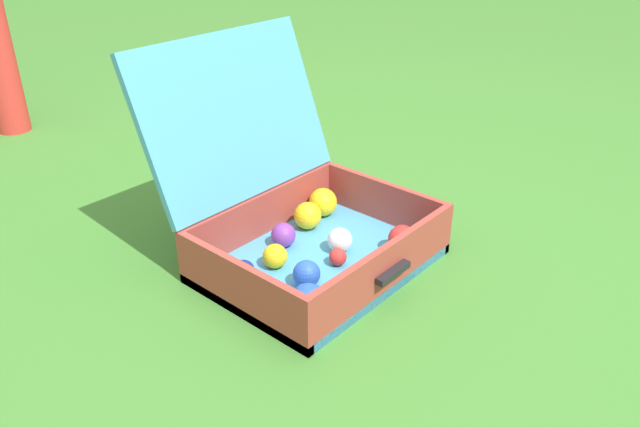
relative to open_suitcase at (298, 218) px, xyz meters
name	(u,v)px	position (x,y,z in m)	size (l,w,h in m)	color
ground_plane	(325,274)	(-0.01, -0.10, -0.12)	(16.00, 16.00, 0.00)	#3D7A2D
open_suitcase	(298,218)	(0.00, 0.00, 0.00)	(0.55, 0.60, 0.53)	#4799C6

